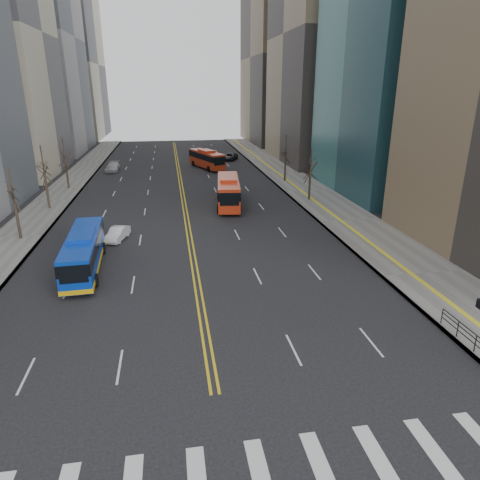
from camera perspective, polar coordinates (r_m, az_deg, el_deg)
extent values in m
cube|color=slate|center=(61.25, 9.04, 6.51)|extent=(7.00, 130.00, 0.15)
cube|color=slate|center=(60.09, -23.61, 4.85)|extent=(5.00, 130.00, 0.15)
cube|color=silver|center=(18.67, 11.01, -28.15)|extent=(0.70, 4.00, 0.01)
cube|color=silver|center=(19.45, 18.34, -26.50)|extent=(0.70, 4.00, 0.01)
cube|color=silver|center=(20.47, 24.82, -24.68)|extent=(0.70, 4.00, 0.01)
cube|color=gold|center=(68.00, -8.13, 7.79)|extent=(0.15, 100.00, 0.01)
cube|color=gold|center=(68.00, -7.79, 7.81)|extent=(0.15, 100.00, 0.01)
cube|color=gray|center=(108.87, -26.80, 23.14)|extent=(20.00, 26.00, 48.00)
cube|color=gray|center=(88.89, 12.68, 25.20)|extent=(20.00, 26.00, 46.00)
cube|color=#ADA68B|center=(139.45, -22.27, 20.87)|extent=(18.00, 30.00, 40.00)
cube|color=brown|center=(118.81, 6.01, 23.05)|extent=(18.00, 30.00, 42.00)
cube|color=black|center=(26.81, 29.04, -11.08)|extent=(0.04, 6.00, 0.04)
cylinder|color=black|center=(27.05, 28.87, -12.00)|extent=(0.06, 0.06, 1.00)
cylinder|color=black|center=(28.05, 27.02, -10.53)|extent=(0.06, 0.06, 1.00)
cylinder|color=black|center=(29.09, 25.32, -9.15)|extent=(0.06, 0.06, 1.00)
cylinder|color=#31261E|center=(45.61, -27.49, 2.21)|extent=(0.28, 0.28, 3.60)
cylinder|color=#31261E|center=(55.78, -24.30, 5.75)|extent=(0.28, 0.28, 4.00)
cylinder|color=#31261E|center=(66.27, -22.04, 7.93)|extent=(0.28, 0.28, 3.80)
cylinder|color=#31261E|center=(55.79, 9.25, 6.98)|extent=(0.28, 0.28, 3.50)
cylinder|color=#31261E|center=(67.02, 6.02, 9.34)|extent=(0.28, 0.28, 3.75)
cube|color=#0B35AC|center=(35.88, -20.12, -1.39)|extent=(2.74, 10.72, 2.48)
cube|color=black|center=(35.71, -20.22, -0.62)|extent=(2.80, 10.74, 0.91)
cube|color=#0B35AC|center=(35.45, -20.37, 0.63)|extent=(1.95, 3.80, 0.40)
cube|color=gold|center=(36.24, -19.93, -2.93)|extent=(2.80, 10.74, 0.35)
cylinder|color=black|center=(33.36, -22.47, -5.33)|extent=(0.35, 1.01, 1.00)
cylinder|color=black|center=(33.00, -18.69, -5.11)|extent=(0.35, 1.01, 1.00)
cylinder|color=black|center=(39.58, -20.94, -1.25)|extent=(0.35, 1.01, 1.00)
cylinder|color=black|center=(39.27, -17.76, -1.03)|extent=(0.35, 1.01, 1.00)
cube|color=red|center=(52.81, -1.56, 6.54)|extent=(3.76, 11.21, 2.85)
cube|color=black|center=(52.68, -1.56, 7.13)|extent=(3.82, 11.24, 1.02)
cube|color=red|center=(52.48, -1.57, 8.16)|extent=(2.43, 4.05, 0.40)
cylinder|color=black|center=(49.70, -2.90, 4.17)|extent=(0.41, 1.03, 1.00)
cylinder|color=black|center=(49.75, -0.01, 4.21)|extent=(0.41, 1.03, 1.00)
cylinder|color=black|center=(56.52, -2.90, 6.07)|extent=(0.41, 1.03, 1.00)
cylinder|color=black|center=(56.56, -0.35, 6.11)|extent=(0.41, 1.03, 1.00)
cube|color=red|center=(78.27, -4.48, 10.72)|extent=(5.73, 10.52, 2.66)
cube|color=black|center=(78.19, -4.49, 11.11)|extent=(5.79, 10.56, 0.96)
cube|color=red|center=(78.06, -4.51, 11.76)|extent=(3.00, 4.04, 0.40)
cylinder|color=black|center=(75.01, -4.19, 9.43)|extent=(0.62, 1.04, 1.00)
cylinder|color=black|center=(76.03, -2.57, 9.59)|extent=(0.62, 1.04, 1.00)
cylinder|color=black|center=(80.97, -6.23, 10.12)|extent=(0.62, 1.04, 1.00)
cylinder|color=black|center=(81.91, -4.70, 10.28)|extent=(0.62, 1.04, 1.00)
imported|color=silver|center=(42.37, -16.02, 0.81)|extent=(2.25, 3.92, 1.22)
imported|color=black|center=(60.16, -2.20, 7.03)|extent=(1.69, 3.72, 1.24)
imported|color=#ADACB2|center=(78.36, -16.62, 9.29)|extent=(2.24, 5.22, 1.50)
imported|color=black|center=(87.51, -1.30, 11.05)|extent=(3.92, 5.30, 1.34)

